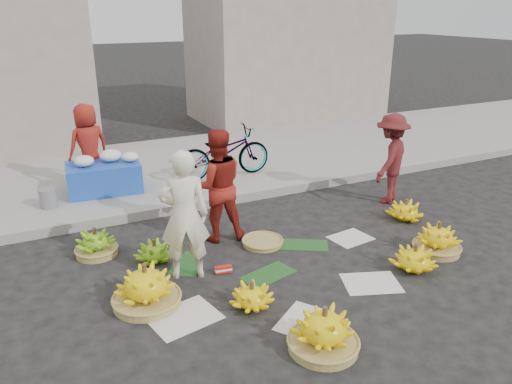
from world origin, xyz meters
name	(u,v)px	position (x,y,z in m)	size (l,w,h in m)	color
ground	(268,266)	(0.00, 0.00, 0.00)	(80.00, 80.00, 0.00)	black
curb	(207,202)	(0.00, 2.20, 0.07)	(40.00, 0.25, 0.15)	gray
sidewalk	(169,167)	(0.00, 4.30, 0.06)	(40.00, 4.00, 0.12)	gray
building_right	(287,27)	(4.50, 7.70, 2.50)	(5.00, 3.00, 5.00)	gray
newspaper_scatter	(301,297)	(0.00, -0.80, 0.00)	(3.20, 1.80, 0.00)	silver
banana_leaves	(254,260)	(-0.10, 0.20, 0.00)	(2.00, 1.00, 0.00)	#164217
banana_bunch_0	(146,287)	(-1.58, -0.18, 0.22)	(0.79, 0.79, 0.49)	olive
banana_bunch_1	(252,296)	(-0.57, -0.72, 0.13)	(0.47, 0.47, 0.31)	yellow
banana_bunch_2	(324,331)	(-0.26, -1.66, 0.20)	(0.78, 0.78, 0.46)	olive
banana_bunch_3	(415,259)	(1.57, -0.87, 0.15)	(0.61, 0.61, 0.35)	yellow
banana_bunch_4	(438,239)	(2.18, -0.63, 0.18)	(0.65, 0.65, 0.43)	olive
banana_bunch_5	(405,211)	(2.53, 0.38, 0.14)	(0.59, 0.59, 0.33)	yellow
banana_bunch_6	(155,252)	(-1.24, 0.76, 0.13)	(0.45, 0.45, 0.30)	#589E16
banana_bunch_7	(96,244)	(-1.88, 1.24, 0.16)	(0.54, 0.54, 0.39)	olive
basket_spare	(263,242)	(0.20, 0.57, 0.03)	(0.54, 0.54, 0.06)	olive
incense_stack	(223,269)	(-0.57, 0.08, 0.05)	(0.21, 0.07, 0.08)	red
vendor_cream	(184,216)	(-0.99, 0.21, 0.79)	(0.58, 0.38, 1.58)	#F3ECCC
vendor_red	(217,186)	(-0.26, 1.02, 0.78)	(0.76, 0.59, 1.56)	maroon
man_striped	(391,159)	(2.77, 1.09, 0.74)	(0.95, 0.55, 1.48)	maroon
flower_table	(104,175)	(-1.39, 3.29, 0.40)	(1.23, 0.83, 0.68)	#1A41AC
grey_bucket	(48,198)	(-2.31, 2.95, 0.27)	(0.26, 0.26, 0.30)	slate
flower_vendor	(88,145)	(-1.54, 3.70, 0.83)	(0.70, 0.45, 1.43)	maroon
bicycle	(224,152)	(0.70, 3.13, 0.58)	(1.75, 0.61, 0.92)	gray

